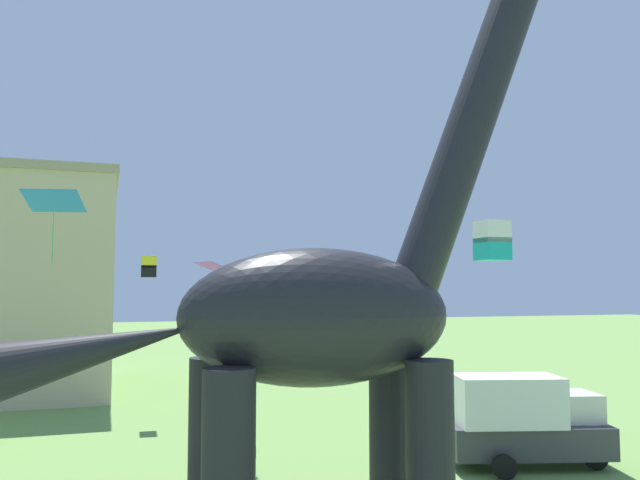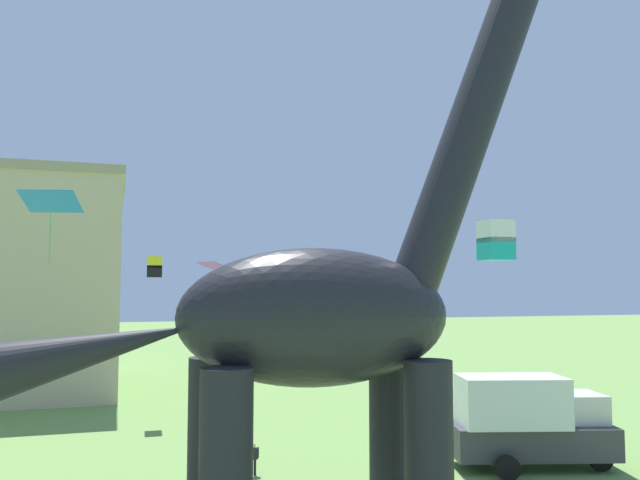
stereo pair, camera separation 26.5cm
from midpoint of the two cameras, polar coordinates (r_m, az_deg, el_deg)
The scene contains 7 objects.
dinosaur_sculpture at distance 14.72m, azimuth 0.04°, elevation -6.83°, with size 14.83×3.14×15.51m.
parked_box_truck at distance 24.65m, azimuth 18.28°, elevation -14.90°, with size 5.96×3.52×3.20m.
person_photographer at distance 22.95m, azimuth -5.59°, elevation -18.47°, with size 0.40×0.18×1.06m.
kite_drifting at distance 23.85m, azimuth 15.61°, elevation -0.03°, with size 0.99×0.99×1.42m.
kite_far_left at distance 12.44m, azimuth -22.13°, elevation 3.13°, with size 1.10×0.89×1.27m.
kite_high_left at distance 32.92m, azimuth -14.21°, elevation -2.32°, with size 0.76×0.76×1.04m.
kite_mid_left at distance 21.99m, azimuth -8.94°, elevation -2.35°, with size 1.20×1.36×1.43m.
Camera 2 is at (-5.14, -9.75, 6.23)m, focal length 36.16 mm.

